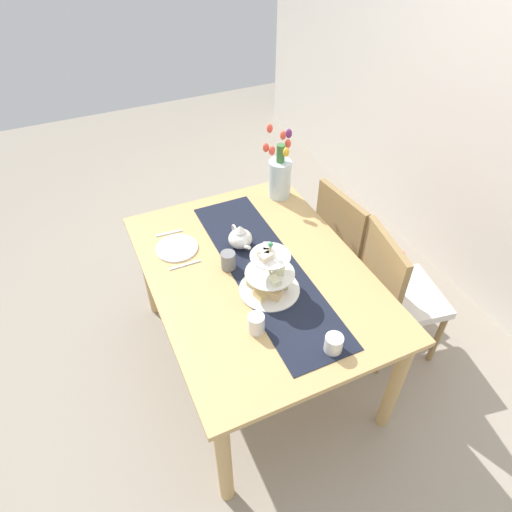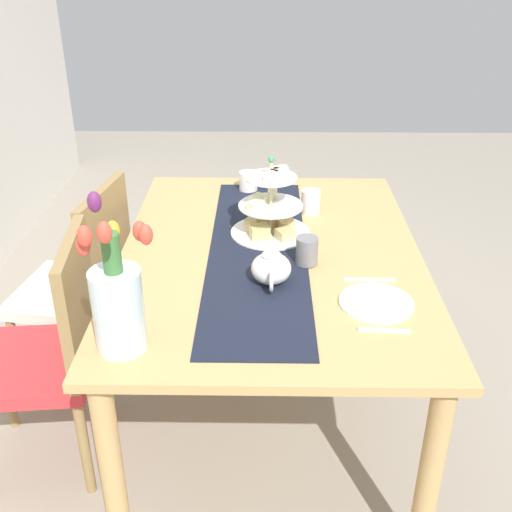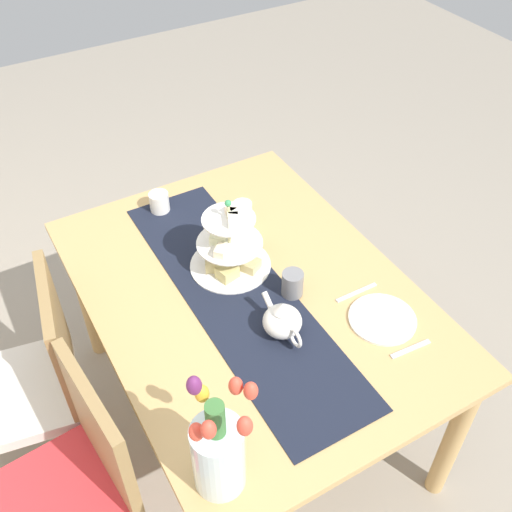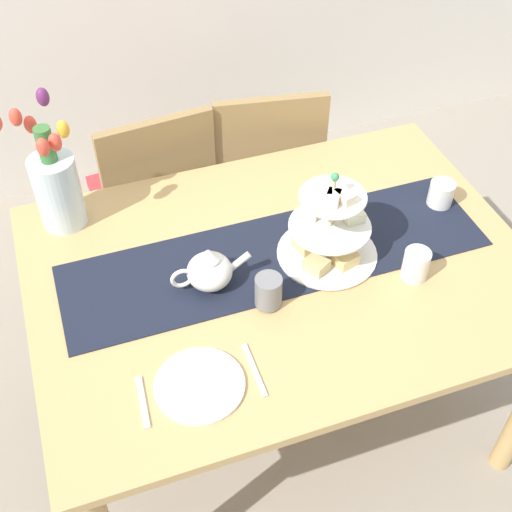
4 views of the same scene
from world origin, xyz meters
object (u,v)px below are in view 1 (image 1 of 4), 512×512
(chair_left, at_px, (350,244))
(dinner_plate_left, at_px, (177,248))
(teapot, at_px, (240,238))
(knife_left, at_px, (185,265))
(dining_table, at_px, (257,286))
(tulip_vase, at_px, (280,174))
(mug_grey, at_px, (228,260))
(tiered_cake_stand, at_px, (270,277))
(mug_white_text, at_px, (256,324))
(chair_right, at_px, (395,291))
(cream_jug, at_px, (334,344))
(fork_left, at_px, (169,233))

(chair_left, xyz_separation_m, dinner_plate_left, (-0.11, -1.09, 0.26))
(teapot, distance_m, knife_left, 0.33)
(dining_table, bearing_deg, tulip_vase, 144.29)
(tulip_vase, height_order, mug_grey, tulip_vase)
(dinner_plate_left, xyz_separation_m, knife_left, (0.14, 0.00, -0.00))
(tiered_cake_stand, bearing_deg, dinner_plate_left, -146.38)
(tulip_vase, xyz_separation_m, mug_white_text, (0.92, -0.57, -0.10))
(dining_table, relative_size, tulip_vase, 3.26)
(dinner_plate_left, bearing_deg, mug_white_text, 13.05)
(chair_right, xyz_separation_m, cream_jug, (0.36, -0.67, 0.30))
(chair_left, relative_size, cream_jug, 10.71)
(dinner_plate_left, bearing_deg, dining_table, 43.32)
(chair_left, relative_size, knife_left, 5.35)
(tulip_vase, xyz_separation_m, knife_left, (0.37, -0.73, -0.15))
(tiered_cake_stand, xyz_separation_m, mug_grey, (-0.23, -0.12, -0.04))
(teapot, bearing_deg, chair_right, 59.78)
(dinner_plate_left, height_order, knife_left, dinner_plate_left)
(knife_left, bearing_deg, tulip_vase, 117.03)
(chair_right, relative_size, teapot, 3.82)
(chair_right, xyz_separation_m, mug_grey, (-0.31, -0.89, 0.31))
(chair_right, bearing_deg, tulip_vase, -156.25)
(dining_table, distance_m, chair_left, 0.81)
(chair_left, relative_size, fork_left, 6.07)
(teapot, bearing_deg, dining_table, 0.00)
(tiered_cake_stand, height_order, fork_left, tiered_cake_stand)
(teapot, height_order, knife_left, teapot)
(teapot, bearing_deg, chair_left, 90.92)
(teapot, relative_size, dinner_plate_left, 1.04)
(tiered_cake_stand, xyz_separation_m, cream_jug, (0.44, 0.09, -0.04))
(fork_left, distance_m, mug_grey, 0.45)
(knife_left, distance_m, mug_grey, 0.23)
(chair_right, bearing_deg, mug_white_text, -82.47)
(chair_left, distance_m, tulip_vase, 0.64)
(tiered_cake_stand, bearing_deg, teapot, -179.82)
(tulip_vase, relative_size, fork_left, 3.01)
(cream_jug, xyz_separation_m, mug_white_text, (-0.23, -0.26, 0.01))
(cream_jug, distance_m, mug_white_text, 0.35)
(teapot, distance_m, mug_grey, 0.18)
(mug_grey, bearing_deg, cream_jug, 18.04)
(teapot, bearing_deg, fork_left, -129.72)
(knife_left, relative_size, mug_grey, 1.79)
(chair_left, relative_size, teapot, 3.82)
(chair_right, bearing_deg, teapot, -120.22)
(fork_left, xyz_separation_m, mug_white_text, (0.84, 0.16, 0.04))
(dining_table, distance_m, tulip_vase, 0.75)
(chair_left, distance_m, tiered_cake_stand, 0.92)
(dinner_plate_left, distance_m, fork_left, 0.15)
(chair_right, distance_m, tulip_vase, 0.96)
(dining_table, bearing_deg, chair_right, 73.56)
(chair_left, distance_m, knife_left, 1.12)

